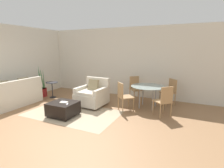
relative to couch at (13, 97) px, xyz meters
name	(u,v)px	position (x,y,z in m)	size (l,w,h in m)	color
ground_plane	(52,129)	(2.44, -0.77, -0.32)	(20.00, 20.00, 0.00)	#936B47
wall_back	(115,62)	(2.44, 2.97, 1.05)	(12.00, 0.06, 2.75)	silver
wall_left	(18,63)	(-0.54, 0.73, 1.05)	(0.06, 12.00, 2.75)	silver
area_rug	(73,113)	(2.24, 0.32, -0.32)	(2.74, 1.67, 0.01)	tan
couch	(13,97)	(0.00, 0.00, 0.00)	(0.83, 1.90, 0.93)	beige
armchair	(92,95)	(2.37, 1.24, 0.04)	(0.94, 0.98, 0.92)	beige
ottoman	(63,108)	(2.12, 0.04, -0.10)	(0.75, 0.70, 0.41)	black
book_stack	(64,102)	(2.17, 0.02, 0.10)	(0.22, 0.18, 0.03)	beige
tv_remote_primary	(63,100)	(2.02, 0.18, 0.09)	(0.14, 0.13, 0.01)	#333338
tv_remote_secondary	(67,104)	(2.34, -0.03, 0.09)	(0.12, 0.16, 0.01)	#B7B7BC
potted_plant	(42,90)	(-0.08, 1.33, -0.04)	(0.39, 0.39, 1.27)	maroon
side_table	(52,87)	(0.44, 1.39, 0.12)	(0.46, 0.46, 0.62)	black
dining_table	(148,88)	(4.15, 1.81, 0.33)	(1.11, 1.11, 0.72)	#8C9E99
dining_chair_near_left	(123,95)	(3.53, 1.19, 0.20)	(0.59, 0.59, 0.90)	tan
dining_chair_near_right	(164,99)	(4.77, 1.19, 0.20)	(0.59, 0.59, 0.90)	tan
dining_chair_far_left	(135,87)	(3.53, 2.43, 0.20)	(0.59, 0.59, 0.90)	tan
dining_chair_far_right	(170,90)	(4.77, 2.43, 0.20)	(0.59, 0.59, 0.90)	tan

